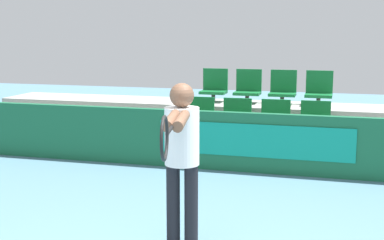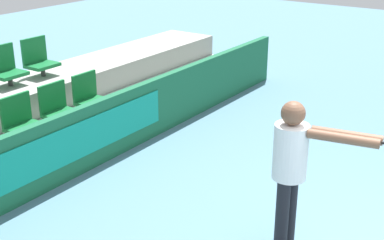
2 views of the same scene
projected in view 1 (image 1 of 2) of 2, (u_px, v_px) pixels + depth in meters
The scene contains 12 objects.
barrier_wall at pixel (247, 142), 7.82m from camera, with size 10.24×0.14×0.88m.
bleacher_tier_front at pixel (254, 150), 8.44m from camera, with size 9.84×1.05×0.39m.
bleacher_tier_middle at pixel (263, 126), 9.41m from camera, with size 9.84×1.05×0.79m.
stadium_chair_0 at pixel (199, 117), 8.72m from camera, with size 0.46×0.36×0.59m.
stadium_chair_1 at pixel (236, 119), 8.56m from camera, with size 0.46×0.36×0.59m.
stadium_chair_2 at pixel (275, 120), 8.40m from camera, with size 0.46×0.36×0.59m.
stadium_chair_3 at pixel (315, 122), 8.23m from camera, with size 0.46×0.36×0.59m.
stadium_chair_4 at pixel (214, 87), 9.66m from camera, with size 0.46×0.36×0.59m.
stadium_chair_5 at pixel (248, 88), 9.50m from camera, with size 0.46×0.36×0.59m.
stadium_chair_6 at pixel (283, 89), 9.33m from camera, with size 0.46×0.36×0.59m.
stadium_chair_7 at pixel (319, 90), 9.17m from camera, with size 0.46×0.36×0.59m.
tennis_player at pixel (181, 149), 4.90m from camera, with size 0.44×1.53×1.58m.
Camera 1 is at (1.28, -3.26, 2.05)m, focal length 50.00 mm.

